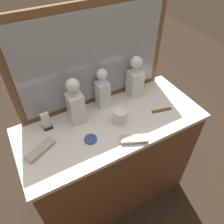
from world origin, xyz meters
name	(u,v)px	position (x,y,z in m)	size (l,w,h in m)	color
ground_plane	(112,189)	(0.00, 0.00, 0.00)	(6.00, 6.00, 0.00)	#2D2319
dresser	(112,162)	(0.00, 0.00, 0.42)	(1.12, 0.49, 0.84)	brown
dresser_mirror	(93,58)	(0.00, 0.23, 1.15)	(0.95, 0.03, 0.62)	brown
crystal_decanter_rear	(76,105)	(-0.17, 0.11, 0.96)	(0.08, 0.08, 0.30)	white
crystal_decanter_front	(103,92)	(0.02, 0.16, 0.95)	(0.07, 0.07, 0.27)	white
crystal_decanter_center	(135,80)	(0.25, 0.16, 0.95)	(0.09, 0.09, 0.28)	white
crystal_tumbler_far_right	(120,117)	(0.04, -0.02, 0.88)	(0.08, 0.08, 0.09)	white
silver_brush_center	(134,139)	(0.04, -0.18, 0.85)	(0.16, 0.11, 0.02)	#B7A88C
silver_brush_far_right	(41,150)	(-0.43, -0.01, 0.85)	(0.17, 0.12, 0.02)	#B7A88C
porcelain_dish	(91,139)	(-0.17, -0.06, 0.84)	(0.07, 0.07, 0.01)	#33478C
tortoiseshell_comb	(162,110)	(0.32, -0.07, 0.84)	(0.13, 0.05, 0.01)	brown
napkin_holder	(46,122)	(-0.35, 0.14, 0.88)	(0.05, 0.05, 0.11)	black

